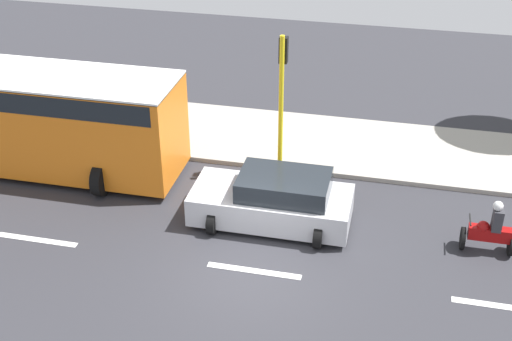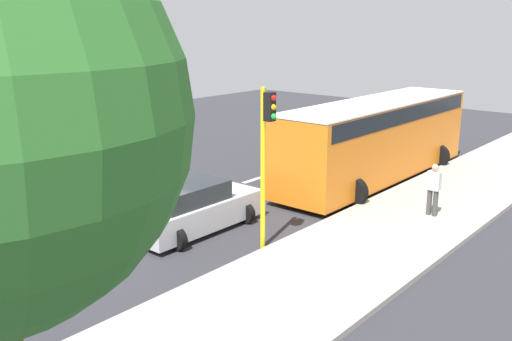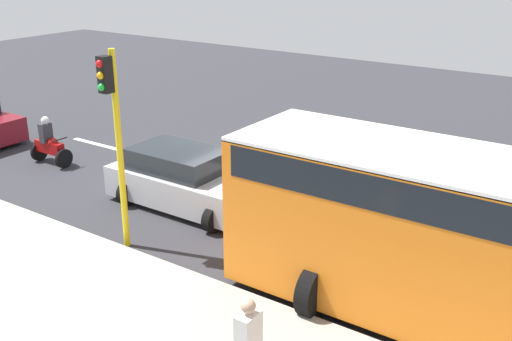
% 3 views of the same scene
% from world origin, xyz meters
% --- Properties ---
extents(ground_plane, '(40.00, 60.00, 0.10)m').
position_xyz_m(ground_plane, '(0.00, 0.00, -0.05)').
color(ground_plane, '#2D2D33').
extents(sidewalk, '(4.00, 60.00, 0.15)m').
position_xyz_m(sidewalk, '(7.00, 0.00, 0.07)').
color(sidewalk, '#9E998E').
rests_on(sidewalk, ground).
extents(lane_stripe_mid, '(0.20, 2.40, 0.01)m').
position_xyz_m(lane_stripe_mid, '(0.00, 0.00, 0.01)').
color(lane_stripe_mid, white).
rests_on(lane_stripe_mid, ground).
extents(lane_stripe_south, '(0.20, 2.40, 0.01)m').
position_xyz_m(lane_stripe_south, '(0.00, 6.00, 0.01)').
color(lane_stripe_south, white).
rests_on(lane_stripe_south, ground).
extents(lane_stripe_far_south, '(0.20, 2.40, 0.01)m').
position_xyz_m(lane_stripe_far_south, '(0.00, 12.00, 0.01)').
color(lane_stripe_far_south, white).
rests_on(lane_stripe_far_south, ground).
extents(car_silver, '(2.32, 4.34, 1.52)m').
position_xyz_m(car_silver, '(2.23, -0.05, 0.71)').
color(car_silver, '#B7B7BC').
rests_on(car_silver, ground).
extents(city_bus, '(3.20, 11.00, 3.16)m').
position_xyz_m(city_bus, '(3.65, 8.70, 1.85)').
color(city_bus, orange).
rests_on(city_bus, ground).
extents(motorcycle, '(0.60, 1.30, 1.53)m').
position_xyz_m(motorcycle, '(2.16, -5.72, 0.64)').
color(motorcycle, black).
rests_on(motorcycle, ground).
extents(pedestrian_near_signal, '(0.40, 0.24, 1.69)m').
position_xyz_m(pedestrian_near_signal, '(7.40, 5.56, 1.06)').
color(pedestrian_near_signal, '#3F3F3F').
rests_on(pedestrian_near_signal, sidewalk).
extents(traffic_light_corner, '(0.49, 0.24, 4.50)m').
position_xyz_m(traffic_light_corner, '(4.85, 0.28, 2.93)').
color(traffic_light_corner, yellow).
rests_on(traffic_light_corner, ground).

